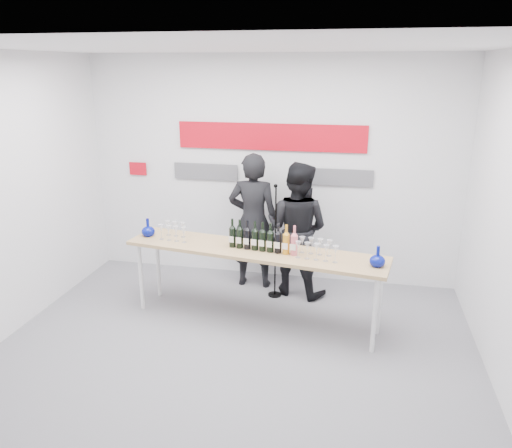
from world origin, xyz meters
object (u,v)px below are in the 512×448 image
tasting_table (254,255)px  presenter_right (297,229)px  presenter_left (253,221)px  mic_stand (275,263)px

tasting_table → presenter_right: presenter_right is taller
presenter_left → mic_stand: 0.64m
presenter_left → tasting_table: bearing=101.3°
presenter_right → tasting_table: bearing=84.3°
tasting_table → presenter_left: size_ratio=1.68×
tasting_table → mic_stand: bearing=88.9°
presenter_left → presenter_right: 0.60m
presenter_right → mic_stand: 0.51m
tasting_table → presenter_left: (-0.22, 0.99, 0.08)m
tasting_table → mic_stand: 0.80m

